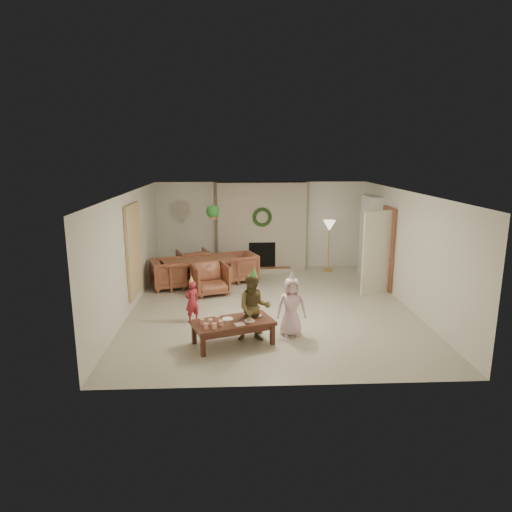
{
  "coord_description": "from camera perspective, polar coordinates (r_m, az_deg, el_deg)",
  "views": [
    {
      "loc": [
        -0.76,
        -9.5,
        3.32
      ],
      "look_at": [
        -0.3,
        0.4,
        1.05
      ],
      "focal_mm": 31.85,
      "sensor_mm": 36.0,
      "label": 1
    }
  ],
  "objects": [
    {
      "name": "hanging_plant_foliage",
      "position": [
        11.1,
        -5.46,
        5.6
      ],
      "size": [
        0.32,
        0.32,
        0.32
      ],
      "primitive_type": "sphere",
      "color": "#1C541D",
      "rests_on": "hanging_plant_pot"
    },
    {
      "name": "bookshelf_shelf_b",
      "position": [
        12.57,
        13.94,
        1.19
      ],
      "size": [
        0.3,
        0.92,
        0.03
      ],
      "primitive_type": "cube",
      "color": "white",
      "rests_on": "bookshelf_carcass"
    },
    {
      "name": "floor_lamp_base",
      "position": [
        13.19,
        9.01,
        -1.77
      ],
      "size": [
        0.27,
        0.27,
        0.03
      ],
      "primitive_type": "cylinder",
      "color": "gold",
      "rests_on": "floor"
    },
    {
      "name": "dining_chair_right",
      "position": [
        11.96,
        -2.02,
        -1.38
      ],
      "size": [
        1.03,
        1.01,
        0.74
      ],
      "primitive_type": "imported",
      "rotation": [
        0.0,
        0.0,
        -1.24
      ],
      "color": "brown",
      "rests_on": "floor"
    },
    {
      "name": "books_row_upper",
      "position": [
        12.38,
        14.11,
        3.5
      ],
      "size": [
        0.2,
        0.36,
        0.22
      ],
      "primitive_type": "cube",
      "color": "gold",
      "rests_on": "bookshelf_shelf_c"
    },
    {
      "name": "wall_back",
      "position": [
        13.18,
        0.67,
        3.87
      ],
      "size": [
        7.0,
        0.0,
        7.0
      ],
      "primitive_type": "plane",
      "rotation": [
        1.57,
        0.0,
        0.0
      ],
      "color": "silver",
      "rests_on": "floor"
    },
    {
      "name": "cup_c",
      "position": [
        7.72,
        -5.26,
        -8.75
      ],
      "size": [
        0.1,
        0.1,
        0.1
      ],
      "primitive_type": "cylinder",
      "rotation": [
        0.0,
        0.0,
        0.35
      ],
      "color": "white",
      "rests_on": "coffee_table_top"
    },
    {
      "name": "hanging_plant_pot",
      "position": [
        11.11,
        -5.44,
        4.99
      ],
      "size": [
        0.16,
        0.16,
        0.12
      ],
      "primitive_type": "cylinder",
      "color": "#A76236",
      "rests_on": "hanging_plant_cord"
    },
    {
      "name": "party_hat_plaid",
      "position": [
        7.93,
        -0.26,
        -2.06
      ],
      "size": [
        0.19,
        0.19,
        0.2
      ],
      "primitive_type": "cone",
      "rotation": [
        0.0,
        0.0,
        -0.35
      ],
      "color": "green",
      "rests_on": "child_plaid"
    },
    {
      "name": "curtain_panel",
      "position": [
        10.15,
        -15.12,
        0.69
      ],
      "size": [
        0.06,
        1.2,
        2.0
      ],
      "primitive_type": "cube",
      "color": "beige",
      "rests_on": "wall_left"
    },
    {
      "name": "coffee_leg_fl",
      "position": [
        7.71,
        -6.69,
        -11.18
      ],
      "size": [
        0.1,
        0.1,
        0.37
      ],
      "primitive_type": "cube",
      "rotation": [
        0.0,
        0.0,
        0.35
      ],
      "color": "#4D2619",
      "rests_on": "floor"
    },
    {
      "name": "wall_left",
      "position": [
        9.97,
        -15.58,
        0.45
      ],
      "size": [
        0.0,
        7.0,
        7.0
      ],
      "primitive_type": "plane",
      "rotation": [
        1.57,
        0.0,
        1.57
      ],
      "color": "silver",
      "rests_on": "floor"
    },
    {
      "name": "floor_lamp_post",
      "position": [
        13.04,
        9.11,
        1.06
      ],
      "size": [
        0.03,
        0.03,
        1.31
      ],
      "primitive_type": "cylinder",
      "color": "gold",
      "rests_on": "floor"
    },
    {
      "name": "bookshelf_shelf_a",
      "position": [
        12.66,
        13.84,
        -0.58
      ],
      "size": [
        0.3,
        0.92,
        0.03
      ],
      "primitive_type": "cube",
      "color": "white",
      "rests_on": "bookshelf_carcass"
    },
    {
      "name": "coffee_table_top",
      "position": [
        8.06,
        -2.91,
        -8.37
      ],
      "size": [
        1.55,
        1.13,
        0.06
      ],
      "primitive_type": "cube",
      "rotation": [
        0.0,
        0.0,
        0.35
      ],
      "color": "#4D2619",
      "rests_on": "floor"
    },
    {
      "name": "plate_a",
      "position": [
        8.14,
        -3.58,
        -7.88
      ],
      "size": [
        0.25,
        0.25,
        0.01
      ],
      "primitive_type": "cylinder",
      "rotation": [
        0.0,
        0.0,
        0.35
      ],
      "color": "white",
      "rests_on": "coffee_table_top"
    },
    {
      "name": "fireplace_wreath",
      "position": [
        12.71,
        0.79,
        4.9
      ],
      "size": [
        0.54,
        0.1,
        0.54
      ],
      "primitive_type": "torus",
      "rotation": [
        1.57,
        0.0,
        0.0
      ],
      "color": "#1A3A15",
      "rests_on": "fireplace_mass"
    },
    {
      "name": "cup_b",
      "position": [
        7.93,
        -6.75,
        -8.19
      ],
      "size": [
        0.1,
        0.1,
        0.1
      ],
      "primitive_type": "cylinder",
      "rotation": [
        0.0,
        0.0,
        0.35
      ],
      "color": "white",
      "rests_on": "coffee_table_top"
    },
    {
      "name": "cup_f",
      "position": [
        8.03,
        -4.87,
        -7.87
      ],
      "size": [
        0.1,
        0.1,
        0.1
      ],
      "primitive_type": "cylinder",
      "rotation": [
        0.0,
        0.0,
        0.35
      ],
      "color": "white",
      "rests_on": "coffee_table_top"
    },
    {
      "name": "party_hat_red",
      "position": [
        9.01,
        -8.13,
        -2.9
      ],
      "size": [
        0.14,
        0.14,
        0.16
      ],
      "primitive_type": "cone",
      "rotation": [
        0.0,
        0.0,
        0.28
      ],
      "color": "#FDE854",
      "rests_on": "child_red"
    },
    {
      "name": "hanging_plant_cord",
      "position": [
        11.07,
        -5.48,
        6.78
      ],
      "size": [
        0.01,
        0.01,
        0.7
      ],
      "primitive_type": "cylinder",
      "color": "tan",
      "rests_on": "ceiling"
    },
    {
      "name": "cup_e",
      "position": [
        7.84,
        -4.39,
        -8.39
      ],
      "size": [
        0.1,
        0.1,
        0.1
      ],
      "primitive_type": "cylinder",
      "rotation": [
        0.0,
        0.0,
        0.35
      ],
      "color": "white",
      "rests_on": "coffee_table_top"
    },
    {
      "name": "dining_chair_far",
      "position": [
        12.45,
        -7.88,
        -0.92
      ],
      "size": [
        1.01,
        1.03,
        0.74
      ],
      "primitive_type": "imported",
      "rotation": [
        0.0,
        0.0,
        3.47
      ],
      "color": "brown",
      "rests_on": "floor"
    },
    {
      "name": "plate_b",
      "position": [
        8.04,
        -0.83,
        -8.13
      ],
      "size": [
        0.25,
        0.25,
        0.01
      ],
      "primitive_type": "cylinder",
      "rotation": [
        0.0,
        0.0,
        0.35
      ],
      "color": "white",
      "rests_on": "coffee_table_top"
    },
    {
      "name": "coffee_leg_fr",
      "position": [
        8.12,
        2.08,
        -9.84
      ],
      "size": [
        0.1,
        0.1,
        0.37
      ],
      "primitive_type": "cube",
      "rotation": [
        0.0,
        0.0,
        0.35
      ],
      "color": "#4D2619",
      "rests_on": "floor"
    },
    {
      "name": "dining_chair_left",
      "position": [
        11.49,
        -10.94,
        -2.21
      ],
      "size": [
        1.03,
        1.01,
        0.74
      ],
      "primitive_type": "imported",
      "rotation": [
        0.0,
        0.0,
        1.9
      ],
      "color": "brown",
      "rests_on": "floor"
    },
    {
      "name": "cup_d",
      "position": [
        7.91,
        -5.73,
        -8.21
      ],
      "size": [
        0.1,
        0.1,
        0.1
      ],
      "primitive_type": "cylinder",
      "rotation": [
        0.0,
        0.0,
        0.35
      ],
      "color": "white",
      "rests_on": "coffee_table_top"
    },
    {
      "name": "fireplace_mass",
      "position": [
        12.98,
        0.72,
        3.73
      ],
      "size": [
        2.5,
        0.4,
        2.5
      ],
      "primitive_type": "cube",
      "color": "#4C2714",
      "rests_on": "floor"
    },
    {
      "name": "napkin_left",
      "position": [
        7.89,
        -2.06,
        -8.55
      ],
      "size": [
        0.21,
        0.21,
        0.01
      ],
      "primitive_type": "cube",
      "rotation": [
        0.0,
        0.0,
        0.35
      ],
      "color": "#FFBBBD",
      "rests_on": "coffee_table_top"
    },
    {
      "name": "food_scoop",
      "position": [
        8.02,
        -0.83,
        -7.85
      ],
      "size": [
        0.1,
        0.1,
        0.08
      ],
      "primitive_type": "sphere",
      "rotation": [
        0.0,
        0.0,
        0.35
      ],
      "color": "tan",
      "rests_on": "plate_b"
    },
    {
      "name": "door_frame",
      "position": [
        11.56,
        16.18,
        0.91
      ],
      "size": [
        0.05,
        0.86,
        2.04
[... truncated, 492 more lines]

